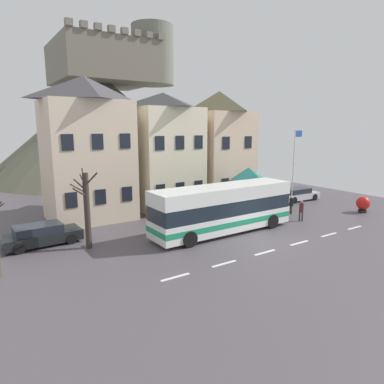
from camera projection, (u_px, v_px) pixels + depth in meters
ground_plane at (265, 241)px, 21.67m from camera, size 40.00×60.00×0.07m
townhouse_00 at (87, 150)px, 26.01m from camera, size 6.14×5.11×10.86m
townhouse_01 at (164, 152)px, 29.88m from camera, size 5.50×5.49×10.02m
townhouse_02 at (219, 147)px, 33.13m from camera, size 5.26×5.52×10.48m
hilltop_castle at (106, 122)px, 50.79m from camera, size 33.79×33.79×21.60m
transit_bus at (223, 209)px, 23.13m from camera, size 10.51×2.77×3.25m
bus_shelter at (248, 176)px, 28.35m from camera, size 3.60×3.60×3.85m
parked_car_00 at (41, 235)px, 20.77m from camera, size 4.56×2.13×1.30m
parked_car_01 at (255, 201)px, 30.47m from camera, size 4.31×2.26×1.32m
parked_car_02 at (298, 194)px, 33.51m from camera, size 4.45×1.95×1.25m
pedestrian_00 at (301, 209)px, 26.09m from camera, size 0.33×0.33×1.60m
pedestrian_01 at (252, 206)px, 27.14m from camera, size 0.35×0.35×1.63m
pedestrian_02 at (291, 204)px, 28.36m from camera, size 0.33×0.33×1.52m
pedestrian_03 at (282, 204)px, 28.41m from camera, size 0.36×0.31×1.53m
public_bench at (244, 200)px, 31.56m from camera, size 1.63×0.48×0.87m
flagpole at (294, 162)px, 30.60m from camera, size 0.95×0.10×6.90m
harbour_buoy at (363, 204)px, 28.77m from camera, size 1.13×1.13×1.38m
bare_tree_00 at (87, 209)px, 19.94m from camera, size 1.59×1.66×4.76m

